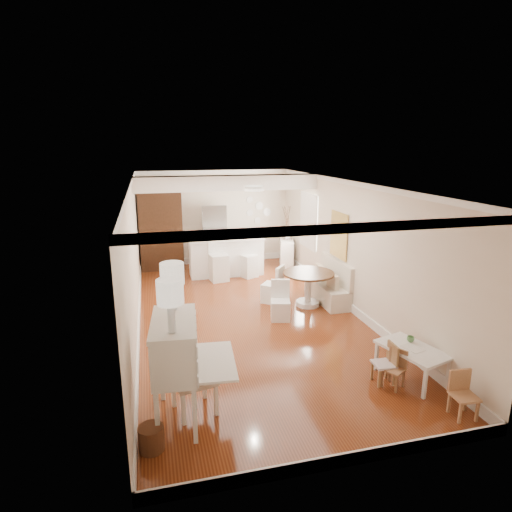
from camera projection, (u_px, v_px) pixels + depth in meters
name	position (u px, v px, depth m)	size (l,w,h in m)	color
room	(246.00, 222.00, 8.84)	(9.00, 9.04, 2.82)	brown
secretary_bureau	(176.00, 371.00, 5.49)	(1.11, 1.13, 1.42)	white
gustavian_armchair	(194.00, 378.00, 5.73)	(0.58, 0.58, 1.01)	white
wicker_basket	(151.00, 438.00, 5.07)	(0.31, 0.31, 0.31)	#57301B
kids_table	(411.00, 364.00, 6.58)	(0.62, 1.04, 0.52)	white
kids_chair_a	(394.00, 369.00, 6.35)	(0.29, 0.29, 0.59)	#9A6946
kids_chair_b	(384.00, 363.00, 6.46)	(0.31, 0.31, 0.64)	#9C7246
kids_chair_c	(464.00, 396.00, 5.64)	(0.31, 0.31, 0.64)	#B57C52
banquette	(327.00, 281.00, 9.85)	(0.52, 1.60, 0.98)	silver
dining_table	(308.00, 289.00, 9.58)	(1.14, 1.14, 0.78)	#4E2E19
slip_chair_near	(280.00, 301.00, 8.81)	(0.39, 0.40, 0.82)	white
slip_chair_far	(272.00, 284.00, 9.79)	(0.41, 0.43, 0.87)	white
breakfast_counter	(226.00, 257.00, 11.83)	(2.05, 0.65, 1.03)	white
bar_stool_left	(219.00, 260.00, 11.30)	(0.45, 0.45, 1.14)	white
bar_stool_right	(249.00, 259.00, 11.64)	(0.39, 0.39, 0.98)	silver
pantry_cabinet	(161.00, 230.00, 12.28)	(1.20, 0.60, 2.30)	#381E11
fridge	(226.00, 235.00, 12.76)	(0.75, 0.65, 1.80)	silver
sideboard	(287.00, 253.00, 12.72)	(0.37, 0.84, 0.80)	white
pencil_cup	(410.00, 339.00, 6.72)	(0.11, 0.11, 0.09)	#5D9D5B
branch_vase	(287.00, 236.00, 12.64)	(0.17, 0.17, 0.17)	white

